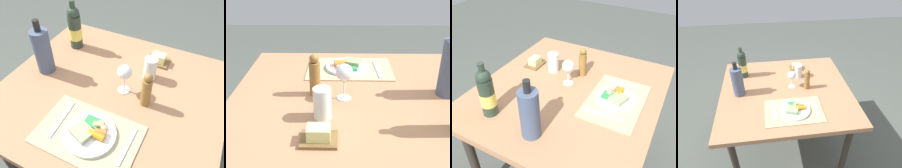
{
  "view_description": "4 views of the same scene",
  "coord_description": "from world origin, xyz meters",
  "views": [
    {
      "loc": [
        0.37,
        -0.74,
        1.61
      ],
      "look_at": [
        0.02,
        -0.02,
        0.83
      ],
      "focal_mm": 36.43,
      "sensor_mm": 36.0,
      "label": 1
    },
    {
      "loc": [
        0.07,
        1.14,
        1.38
      ],
      "look_at": [
        0.09,
        -0.06,
        0.78
      ],
      "focal_mm": 45.74,
      "sensor_mm": 36.0,
      "label": 2
    },
    {
      "loc": [
        -1.06,
        -0.54,
        1.64
      ],
      "look_at": [
        -0.06,
        -0.0,
        0.84
      ],
      "focal_mm": 39.64,
      "sensor_mm": 36.0,
      "label": 3
    },
    {
      "loc": [
        -0.15,
        -1.39,
        1.84
      ],
      "look_at": [
        0.03,
        -0.07,
        0.87
      ],
      "focal_mm": 31.78,
      "sensor_mm": 36.0,
      "label": 4
    }
  ],
  "objects": [
    {
      "name": "butter_dish",
      "position": [
        0.15,
        0.34,
        0.78
      ],
      "size": [
        0.13,
        0.1,
        0.06
      ],
      "color": "brown",
      "rests_on": "dining_table"
    },
    {
      "name": "knife",
      "position": [
        0.21,
        -0.26,
        0.77
      ],
      "size": [
        0.01,
        0.19,
        0.0
      ],
      "primitive_type": "cube",
      "rotation": [
        0.0,
        0.0,
        -0.01
      ],
      "color": "silver",
      "rests_on": "placemat"
    },
    {
      "name": "cooler_bottle",
      "position": [
        -0.4,
        -0.01,
        0.89
      ],
      "size": [
        0.09,
        0.09,
        0.31
      ],
      "color": "#475470",
      "rests_on": "dining_table"
    },
    {
      "name": "fork",
      "position": [
        -0.12,
        -0.27,
        0.77
      ],
      "size": [
        0.03,
        0.22,
        0.0
      ],
      "primitive_type": "cube",
      "rotation": [
        0.0,
        0.0,
        0.07
      ],
      "color": "silver",
      "rests_on": "placemat"
    },
    {
      "name": "pepper_mill",
      "position": [
        0.19,
        0.0,
        0.85
      ],
      "size": [
        0.05,
        0.05,
        0.19
      ],
      "color": "olive",
      "rests_on": "dining_table"
    },
    {
      "name": "wine_bottle",
      "position": [
        -0.38,
        0.27,
        0.89
      ],
      "size": [
        0.08,
        0.08,
        0.31
      ],
      "color": "#2A3A2D",
      "rests_on": "dining_table"
    },
    {
      "name": "wine_glass",
      "position": [
        0.06,
        0.04,
        0.88
      ],
      "size": [
        0.07,
        0.07,
        0.16
      ],
      "color": "white",
      "rests_on": "dining_table"
    },
    {
      "name": "dinner_plate",
      "position": [
        0.04,
        -0.28,
        0.78
      ],
      "size": [
        0.23,
        0.23,
        0.04
      ],
      "color": "white",
      "rests_on": "placemat"
    },
    {
      "name": "placemat",
      "position": [
        0.03,
        -0.28,
        0.76
      ],
      "size": [
        0.45,
        0.3,
        0.01
      ],
      "primitive_type": "cube",
      "color": "tan",
      "rests_on": "dining_table"
    },
    {
      "name": "water_tumbler",
      "position": [
        0.15,
        0.19,
        0.81
      ],
      "size": [
        0.07,
        0.07,
        0.13
      ],
      "color": "silver",
      "rests_on": "dining_table"
    },
    {
      "name": "dining_table",
      "position": [
        0.0,
        0.0,
        0.68
      ],
      "size": [
        1.14,
        1.05,
        0.76
      ],
      "color": "#A97651",
      "rests_on": "ground_plane"
    },
    {
      "name": "ground_plane",
      "position": [
        0.0,
        0.0,
        0.0
      ],
      "size": [
        8.0,
        8.0,
        0.0
      ],
      "primitive_type": "plane",
      "color": "#4C504A"
    }
  ]
}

